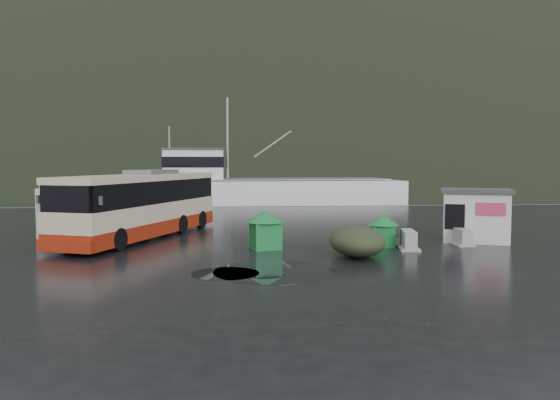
{
  "coord_description": "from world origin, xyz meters",
  "views": [
    {
      "loc": [
        0.24,
        -23.43,
        3.55
      ],
      "look_at": [
        2.2,
        3.01,
        1.7
      ],
      "focal_mm": 35.0,
      "sensor_mm": 36.0,
      "label": 1
    }
  ],
  "objects": [
    {
      "name": "harbor_water",
      "position": [
        0.0,
        110.0,
        0.0
      ],
      "size": [
        300.0,
        180.0,
        0.02
      ],
      "primitive_type": "cube",
      "color": "black",
      "rests_on": "ground"
    },
    {
      "name": "coach_bus",
      "position": [
        -4.32,
        2.45,
        0.0
      ],
      "size": [
        6.64,
        11.6,
        3.2
      ],
      "primitive_type": null,
      "rotation": [
        0.0,
        0.0,
        -0.36
      ],
      "color": "#C3B894",
      "rests_on": "ground"
    },
    {
      "name": "puddles",
      "position": [
        2.68,
        -3.36,
        0.01
      ],
      "size": [
        9.34,
        12.25,
        0.01
      ],
      "color": "black",
      "rests_on": "ground"
    },
    {
      "name": "waste_bin_left",
      "position": [
        1.28,
        -1.33,
        0.0
      ],
      "size": [
        1.39,
        1.39,
        1.6
      ],
      "primitive_type": null,
      "rotation": [
        0.0,
        0.0,
        0.25
      ],
      "color": "#147030",
      "rests_on": "ground"
    },
    {
      "name": "dome_tent",
      "position": [
        4.65,
        -3.34,
        0.0
      ],
      "size": [
        2.07,
        2.9,
        1.14
      ],
      "primitive_type": null,
      "rotation": [
        0.0,
        0.0,
        0.0
      ],
      "color": "#2C341F",
      "rests_on": "ground"
    },
    {
      "name": "quay_edge",
      "position": [
        0.0,
        20.0,
        0.0
      ],
      "size": [
        160.0,
        0.6,
        1.5
      ],
      "primitive_type": "cube",
      "color": "#999993",
      "rests_on": "ground"
    },
    {
      "name": "ticket_kiosk",
      "position": [
        10.76,
        0.11,
        0.0
      ],
      "size": [
        3.61,
        3.17,
        2.35
      ],
      "primitive_type": null,
      "rotation": [
        0.0,
        0.0,
        -0.35
      ],
      "color": "silver",
      "rests_on": "ground"
    },
    {
      "name": "waste_bin_right",
      "position": [
        6.25,
        -1.09,
        0.0
      ],
      "size": [
        1.1,
        1.1,
        1.33
      ],
      "primitive_type": null,
      "rotation": [
        0.0,
        0.0,
        -0.17
      ],
      "color": "#147030",
      "rests_on": "ground"
    },
    {
      "name": "ground",
      "position": [
        0.0,
        0.0,
        0.0
      ],
      "size": [
        160.0,
        160.0,
        0.0
      ],
      "primitive_type": "plane",
      "color": "black",
      "rests_on": "ground"
    },
    {
      "name": "jersey_barrier_b",
      "position": [
        9.71,
        -0.84,
        0.0
      ],
      "size": [
        0.74,
        1.44,
        0.71
      ],
      "primitive_type": null,
      "rotation": [
        0.0,
        0.0,
        0.02
      ],
      "color": "#999993",
      "rests_on": "ground"
    },
    {
      "name": "headland",
      "position": [
        10.0,
        250.0,
        0.0
      ],
      "size": [
        780.0,
        540.0,
        570.0
      ],
      "primitive_type": "ellipsoid",
      "color": "black",
      "rests_on": "ground"
    },
    {
      "name": "fishing_trawler",
      "position": [
        2.28,
        26.92,
        0.0
      ],
      "size": [
        27.46,
        8.1,
        10.83
      ],
      "primitive_type": null,
      "rotation": [
        0.0,
        0.0,
        0.08
      ],
      "color": "silver",
      "rests_on": "ground"
    },
    {
      "name": "white_van",
      "position": [
        -6.96,
        3.04,
        0.0
      ],
      "size": [
        2.77,
        6.61,
        2.69
      ],
      "primitive_type": null,
      "rotation": [
        0.0,
        0.0,
        -0.09
      ],
      "color": "silver",
      "rests_on": "ground"
    },
    {
      "name": "jersey_barrier_a",
      "position": [
        7.1,
        -1.83,
        0.0
      ],
      "size": [
        0.99,
        1.64,
        0.77
      ],
      "primitive_type": null,
      "rotation": [
        0.0,
        0.0,
        -0.15
      ],
      "color": "#999993",
      "rests_on": "ground"
    }
  ]
}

